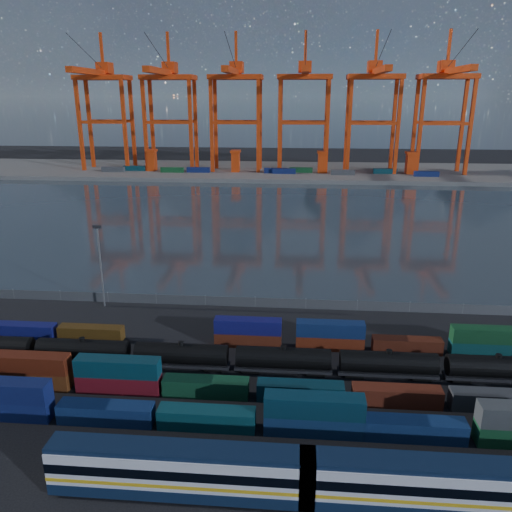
{
  "coord_description": "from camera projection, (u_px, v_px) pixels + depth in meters",
  "views": [
    {
      "loc": [
        7.79,
        -62.89,
        39.88
      ],
      "look_at": [
        0.0,
        30.0,
        10.0
      ],
      "focal_mm": 35.0,
      "sensor_mm": 36.0,
      "label": 1
    }
  ],
  "objects": [
    {
      "name": "tanker_string",
      "position": [
        283.0,
        359.0,
        74.82
      ],
      "size": [
        107.67,
        3.15,
        4.51
      ],
      "color": "black",
      "rests_on": "ground"
    },
    {
      "name": "container_row_mid",
      "position": [
        231.0,
        385.0,
        69.04
      ],
      "size": [
        141.87,
        2.42,
        5.16
      ],
      "color": "#3B3E40",
      "rests_on": "ground"
    },
    {
      "name": "passenger_train",
      "position": [
        438.0,
        486.0,
        49.51
      ],
      "size": [
        79.68,
        3.42,
        5.86
      ],
      "color": "silver",
      "rests_on": "ground"
    },
    {
      "name": "container_row_south",
      "position": [
        73.0,
        405.0,
        63.72
      ],
      "size": [
        139.59,
        2.49,
        5.32
      ],
      "color": "#373A3C",
      "rests_on": "ground"
    },
    {
      "name": "waterfront_fence",
      "position": [
        255.0,
        302.0,
        98.74
      ],
      "size": [
        160.12,
        0.12,
        2.2
      ],
      "color": "#595B5E",
      "rests_on": "ground"
    },
    {
      "name": "ground",
      "position": [
        239.0,
        384.0,
        72.47
      ],
      "size": [
        700.0,
        700.0,
        0.0
      ],
      "primitive_type": "plane",
      "color": "black",
      "rests_on": "ground"
    },
    {
      "name": "quay_containers",
      "position": [
        262.0,
        171.0,
        257.82
      ],
      "size": [
        172.58,
        10.99,
        2.6
      ],
      "color": "navy",
      "rests_on": "far_quay"
    },
    {
      "name": "gantry_cranes",
      "position": [
        270.0,
        89.0,
        252.5
      ],
      "size": [
        202.37,
        52.54,
        71.15
      ],
      "color": "red",
      "rests_on": "ground"
    },
    {
      "name": "container_row_north",
      "position": [
        325.0,
        339.0,
        82.19
      ],
      "size": [
        140.62,
        2.26,
        4.83
      ],
      "color": "navy",
      "rests_on": "ground"
    },
    {
      "name": "yard_light_mast",
      "position": [
        100.0,
        262.0,
        96.7
      ],
      "size": [
        1.6,
        0.4,
        16.6
      ],
      "color": "slate",
      "rests_on": "ground"
    },
    {
      "name": "far_quay",
      "position": [
        284.0,
        171.0,
        271.45
      ],
      "size": [
        700.0,
        70.0,
        2.0
      ],
      "primitive_type": "cube",
      "color": "#514F4C",
      "rests_on": "ground"
    },
    {
      "name": "harbor_water",
      "position": [
        274.0,
        218.0,
        172.11
      ],
      "size": [
        700.0,
        700.0,
        0.0
      ],
      "primitive_type": "plane",
      "color": "#2C3740",
      "rests_on": "ground"
    },
    {
      "name": "straddle_carriers",
      "position": [
        278.0,
        161.0,
        260.07
      ],
      "size": [
        140.0,
        7.0,
        11.1
      ],
      "color": "red",
      "rests_on": "far_quay"
    },
    {
      "name": "distant_mountains",
      "position": [
        320.0,
        34.0,
        1518.52
      ],
      "size": [
        2470.0,
        1100.0,
        520.0
      ],
      "color": "#1E2630",
      "rests_on": "ground"
    }
  ]
}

